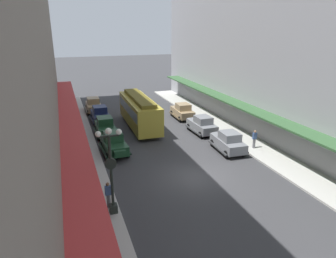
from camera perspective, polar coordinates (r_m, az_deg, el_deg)
name	(u,v)px	position (r m, az deg, el deg)	size (l,w,h in m)	color
ground_plane	(195,177)	(22.62, 5.10, -8.91)	(200.00, 200.00, 0.00)	#38383A
sidewalk_left	(90,194)	(20.95, -14.36, -11.62)	(3.00, 60.00, 0.15)	#B7B5AD
sidewalk_right	(281,162)	(26.34, 20.23, -5.76)	(3.00, 60.00, 0.15)	#B7B5AD
building_row_left	(19,26)	(18.30, -25.99, 16.92)	(4.30, 60.00, 20.88)	slate
parked_car_0	(182,111)	(36.34, 2.70, 3.41)	(2.18, 4.27, 1.84)	#997F5B
parked_car_1	(94,105)	(40.19, -13.68, 4.38)	(2.15, 4.26, 1.84)	#997F5B
parked_car_2	(105,126)	(31.19, -11.57, 0.49)	(2.15, 4.26, 1.84)	#193D23
parked_car_3	(202,124)	(31.37, 6.35, 0.86)	(2.25, 4.30, 1.84)	slate
parked_car_4	(228,141)	(27.11, 11.14, -2.25)	(2.31, 4.32, 1.84)	slate
parked_car_5	(114,143)	(26.66, -10.03, -2.53)	(2.27, 4.31, 1.84)	#193D23
parked_car_6	(100,114)	(35.63, -12.47, 2.68)	(2.25, 4.30, 1.84)	#19234C
streetcar	(139,110)	(32.86, -5.36, 3.45)	(2.66, 9.64, 3.46)	gold
lamp_post_with_clock	(111,168)	(17.31, -10.59, -7.13)	(1.42, 0.44, 5.16)	black
fire_hydrant	(234,136)	(29.55, 12.12, -1.35)	(0.24, 0.24, 0.82)	#B21E19
pedestrian_0	(82,154)	(24.69, -15.73, -4.54)	(0.36, 0.28, 1.67)	#2D2D33
pedestrian_1	(108,195)	(18.76, -11.05, -11.92)	(0.36, 0.24, 1.64)	slate
pedestrian_2	(83,184)	(20.30, -15.46, -9.79)	(0.36, 0.24, 1.64)	#4C4238
pedestrian_3	(254,139)	(28.06, 15.78, -1.80)	(0.36, 0.24, 1.64)	slate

